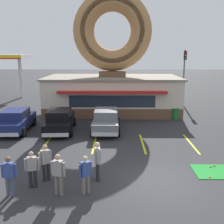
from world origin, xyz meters
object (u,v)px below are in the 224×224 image
Objects in this scene: car_black at (60,120)px; car_grey at (106,119)px; pedestrian_beanie_man at (9,175)px; traffic_light_pole at (184,70)px; pedestrian_blue_sweater_man at (85,173)px; pedestrian_leather_jacket_man at (32,168)px; pedestrian_clipboard_woman at (97,159)px; pedestrian_hooded_kid at (46,161)px; car_navy at (16,119)px; pedestrian_crossing_woman at (58,173)px; trash_bin at (175,114)px.

car_black and car_grey have the same top height.
pedestrian_beanie_man is at bearing -111.37° from car_grey.
traffic_light_pole is (11.33, 10.40, 2.84)m from car_black.
car_black is 2.93× the size of pedestrian_blue_sweater_man.
pedestrian_leather_jacket_man is at bearing 168.16° from pedestrian_blue_sweater_man.
pedestrian_clipboard_woman is 1.08× the size of pedestrian_beanie_man.
pedestrian_beanie_man is (-2.93, -0.21, 0.02)m from pedestrian_blue_sweater_man.
traffic_light_pole reaches higher than pedestrian_hooded_kid.
pedestrian_hooded_kid is at bearing -178.76° from pedestrian_clipboard_woman.
pedestrian_leather_jacket_man is (-2.78, -8.15, -0.00)m from car_grey.
car_navy is at bearing -178.68° from car_grey.
traffic_light_pole reaches higher than car_black.
pedestrian_hooded_kid is at bearing 149.98° from pedestrian_blue_sweater_man.
car_navy is at bearing 118.67° from pedestrian_hooded_kid.
car_grey is 9.49m from pedestrian_beanie_man.
traffic_light_pole is (10.42, 17.80, 2.79)m from pedestrian_hooded_kid.
pedestrian_hooded_kid reaches higher than pedestrian_beanie_man.
pedestrian_crossing_woman reaches higher than car_grey.
pedestrian_blue_sweater_man is 2.31m from pedestrian_leather_jacket_man.
pedestrian_beanie_man is (-0.17, -8.67, 0.03)m from car_black.
pedestrian_clipboard_woman reaches higher than pedestrian_blue_sweater_man.
pedestrian_beanie_man is at bearing -127.02° from trash_bin.
car_black is 2.94× the size of pedestrian_leather_jacket_man.
pedestrian_hooded_kid is 0.72m from pedestrian_leather_jacket_man.
pedestrian_clipboard_woman is 12.34m from trash_bin.
car_black is 7.45m from pedestrian_hooded_kid.
pedestrian_beanie_man reaches higher than car_black.
car_navy is at bearing -144.33° from traffic_light_pole.
car_navy is at bearing 114.48° from pedestrian_leather_jacket_man.
car_grey reaches higher than trash_bin.
pedestrian_crossing_woman is at bearing -100.21° from car_grey.
car_grey is 0.79× the size of traffic_light_pole.
trash_bin is at bearing 53.51° from pedestrian_leather_jacket_man.
pedestrian_crossing_woman is at bearing -25.76° from pedestrian_leather_jacket_man.
pedestrian_crossing_woman is at bearing -60.54° from car_navy.
pedestrian_blue_sweater_man is at bearing -117.57° from trash_bin.
pedestrian_beanie_man is 0.96× the size of pedestrian_crossing_woman.
car_grey is at bearing -149.71° from trash_bin.
car_grey and car_navy have the same top height.
pedestrian_clipboard_woman is 1.81× the size of trash_bin.
car_navy is (-3.14, 0.01, 0.00)m from car_black.
pedestrian_beanie_man is (-3.34, -1.32, -0.09)m from pedestrian_clipboard_woman.
pedestrian_beanie_man is at bearing -121.09° from traffic_light_pole.
car_black is at bearing -137.45° from traffic_light_pole.
pedestrian_blue_sweater_man is (-0.52, -8.63, 0.00)m from car_grey.
pedestrian_crossing_woman is at bearing 2.99° from pedestrian_beanie_man.
traffic_light_pole is (11.50, 19.07, 2.81)m from pedestrian_beanie_man.
car_grey is 2.59× the size of pedestrian_clipboard_woman.
traffic_light_pole reaches higher than trash_bin.
car_navy is 4.75× the size of trash_bin.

